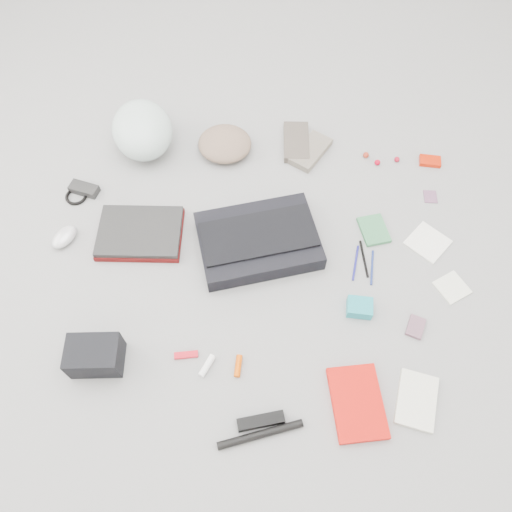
# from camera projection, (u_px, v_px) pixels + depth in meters

# --- Properties ---
(ground_plane) EXTENTS (4.00, 4.00, 0.00)m
(ground_plane) POSITION_uv_depth(u_px,v_px,m) (256.00, 263.00, 1.87)
(ground_plane) COLOR gray
(messenger_bag) EXTENTS (0.52, 0.44, 0.07)m
(messenger_bag) POSITION_uv_depth(u_px,v_px,m) (258.00, 241.00, 1.87)
(messenger_bag) COLOR black
(messenger_bag) RESTS_ON ground_plane
(bag_flap) EXTENTS (0.46, 0.33, 0.01)m
(bag_flap) POSITION_uv_depth(u_px,v_px,m) (258.00, 235.00, 1.84)
(bag_flap) COLOR black
(bag_flap) RESTS_ON messenger_bag
(laptop_sleeve) EXTENTS (0.34, 0.27, 0.02)m
(laptop_sleeve) POSITION_uv_depth(u_px,v_px,m) (141.00, 234.00, 1.92)
(laptop_sleeve) COLOR #5B0C0C
(laptop_sleeve) RESTS_ON ground_plane
(laptop) EXTENTS (0.34, 0.26, 0.02)m
(laptop) POSITION_uv_depth(u_px,v_px,m) (140.00, 231.00, 1.90)
(laptop) COLOR black
(laptop) RESTS_ON laptop_sleeve
(bike_helmet) EXTENTS (0.35, 0.39, 0.19)m
(bike_helmet) POSITION_uv_depth(u_px,v_px,m) (142.00, 130.00, 2.08)
(bike_helmet) COLOR silver
(bike_helmet) RESTS_ON ground_plane
(beanie) EXTENTS (0.24, 0.23, 0.08)m
(beanie) POSITION_uv_depth(u_px,v_px,m) (225.00, 144.00, 2.11)
(beanie) COLOR #816654
(beanie) RESTS_ON ground_plane
(mitten_left) EXTENTS (0.13, 0.22, 0.03)m
(mitten_left) POSITION_uv_depth(u_px,v_px,m) (296.00, 142.00, 2.15)
(mitten_left) COLOR #534A41
(mitten_left) RESTS_ON ground_plane
(mitten_right) EXTENTS (0.18, 0.23, 0.03)m
(mitten_right) POSITION_uv_depth(u_px,v_px,m) (311.00, 151.00, 2.13)
(mitten_right) COLOR slate
(mitten_right) RESTS_ON ground_plane
(power_brick) EXTENTS (0.12, 0.07, 0.03)m
(power_brick) POSITION_uv_depth(u_px,v_px,m) (84.00, 189.00, 2.02)
(power_brick) COLOR black
(power_brick) RESTS_ON ground_plane
(cable_coil) EXTENTS (0.12, 0.12, 0.01)m
(cable_coil) POSITION_uv_depth(u_px,v_px,m) (76.00, 196.00, 2.02)
(cable_coil) COLOR black
(cable_coil) RESTS_ON ground_plane
(mouse) EXTENTS (0.11, 0.13, 0.04)m
(mouse) POSITION_uv_depth(u_px,v_px,m) (64.00, 237.00, 1.90)
(mouse) COLOR silver
(mouse) RESTS_ON ground_plane
(camera_bag) EXTENTS (0.19, 0.14, 0.11)m
(camera_bag) POSITION_uv_depth(u_px,v_px,m) (95.00, 356.00, 1.63)
(camera_bag) COLOR black
(camera_bag) RESTS_ON ground_plane
(multitool) EXTENTS (0.08, 0.04, 0.01)m
(multitool) POSITION_uv_depth(u_px,v_px,m) (186.00, 355.00, 1.68)
(multitool) COLOR red
(multitool) RESTS_ON ground_plane
(toiletry_tube_white) EXTENTS (0.05, 0.08, 0.02)m
(toiletry_tube_white) POSITION_uv_depth(u_px,v_px,m) (207.00, 366.00, 1.65)
(toiletry_tube_white) COLOR white
(toiletry_tube_white) RESTS_ON ground_plane
(toiletry_tube_orange) EXTENTS (0.02, 0.07, 0.02)m
(toiletry_tube_orange) POSITION_uv_depth(u_px,v_px,m) (238.00, 366.00, 1.65)
(toiletry_tube_orange) COLOR #E04D00
(toiletry_tube_orange) RESTS_ON ground_plane
(u_lock) EXTENTS (0.15, 0.08, 0.03)m
(u_lock) POSITION_uv_depth(u_px,v_px,m) (261.00, 421.00, 1.56)
(u_lock) COLOR black
(u_lock) RESTS_ON ground_plane
(bike_pump) EXTENTS (0.26, 0.13, 0.03)m
(bike_pump) POSITION_uv_depth(u_px,v_px,m) (260.00, 434.00, 1.54)
(bike_pump) COLOR black
(bike_pump) RESTS_ON ground_plane
(book_red) EXTENTS (0.21, 0.27, 0.02)m
(book_red) POSITION_uv_depth(u_px,v_px,m) (357.00, 403.00, 1.59)
(book_red) COLOR red
(book_red) RESTS_ON ground_plane
(book_white) EXTENTS (0.15, 0.20, 0.02)m
(book_white) POSITION_uv_depth(u_px,v_px,m) (417.00, 400.00, 1.60)
(book_white) COLOR silver
(book_white) RESTS_ON ground_plane
(notepad) EXTENTS (0.14, 0.16, 0.02)m
(notepad) POSITION_uv_depth(u_px,v_px,m) (374.00, 230.00, 1.93)
(notepad) COLOR #337347
(notepad) RESTS_ON ground_plane
(pen_blue) EXTENTS (0.02, 0.15, 0.01)m
(pen_blue) POSITION_uv_depth(u_px,v_px,m) (356.00, 263.00, 1.86)
(pen_blue) COLOR navy
(pen_blue) RESTS_ON ground_plane
(pen_black) EXTENTS (0.04, 0.16, 0.01)m
(pen_black) POSITION_uv_depth(u_px,v_px,m) (364.00, 259.00, 1.87)
(pen_black) COLOR black
(pen_black) RESTS_ON ground_plane
(pen_navy) EXTENTS (0.01, 0.15, 0.01)m
(pen_navy) POSITION_uv_depth(u_px,v_px,m) (372.00, 268.00, 1.85)
(pen_navy) COLOR navy
(pen_navy) RESTS_ON ground_plane
(accordion_wallet) EXTENTS (0.09, 0.07, 0.04)m
(accordion_wallet) POSITION_uv_depth(u_px,v_px,m) (360.00, 307.00, 1.75)
(accordion_wallet) COLOR teal
(accordion_wallet) RESTS_ON ground_plane
(card_deck) EXTENTS (0.07, 0.09, 0.01)m
(card_deck) POSITION_uv_depth(u_px,v_px,m) (416.00, 327.00, 1.73)
(card_deck) COLOR #785061
(card_deck) RESTS_ON ground_plane
(napkin_top) EXTENTS (0.19, 0.19, 0.01)m
(napkin_top) POSITION_uv_depth(u_px,v_px,m) (428.00, 242.00, 1.91)
(napkin_top) COLOR white
(napkin_top) RESTS_ON ground_plane
(napkin_bottom) EXTENTS (0.14, 0.14, 0.01)m
(napkin_bottom) POSITION_uv_depth(u_px,v_px,m) (452.00, 287.00, 1.81)
(napkin_bottom) COLOR silver
(napkin_bottom) RESTS_ON ground_plane
(lollipop_a) EXTENTS (0.03, 0.03, 0.03)m
(lollipop_a) POSITION_uv_depth(u_px,v_px,m) (366.00, 155.00, 2.12)
(lollipop_a) COLOR #9D2C19
(lollipop_a) RESTS_ON ground_plane
(lollipop_b) EXTENTS (0.03, 0.03, 0.02)m
(lollipop_b) POSITION_uv_depth(u_px,v_px,m) (377.00, 162.00, 2.10)
(lollipop_b) COLOR #BA021D
(lollipop_b) RESTS_ON ground_plane
(lollipop_c) EXTENTS (0.02, 0.02, 0.02)m
(lollipop_c) POSITION_uv_depth(u_px,v_px,m) (397.00, 159.00, 2.11)
(lollipop_c) COLOR #A20E23
(lollipop_c) RESTS_ON ground_plane
(altoids_tin) EXTENTS (0.09, 0.06, 0.02)m
(altoids_tin) POSITION_uv_depth(u_px,v_px,m) (430.00, 161.00, 2.11)
(altoids_tin) COLOR red
(altoids_tin) RESTS_ON ground_plane
(stamp_sheet) EXTENTS (0.06, 0.07, 0.00)m
(stamp_sheet) POSITION_uv_depth(u_px,v_px,m) (430.00, 197.00, 2.02)
(stamp_sheet) COLOR #7C4E6F
(stamp_sheet) RESTS_ON ground_plane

